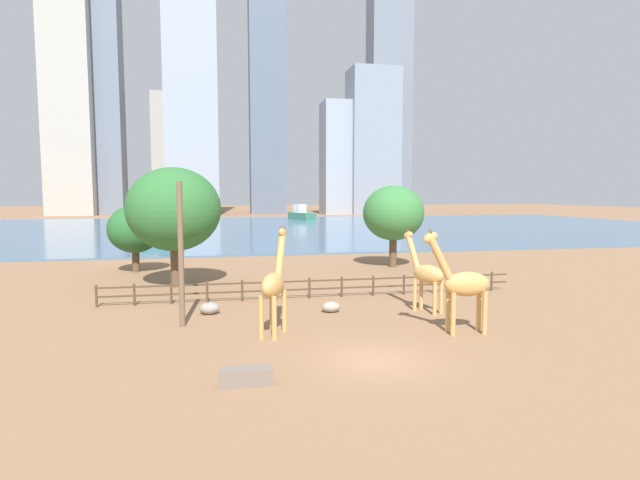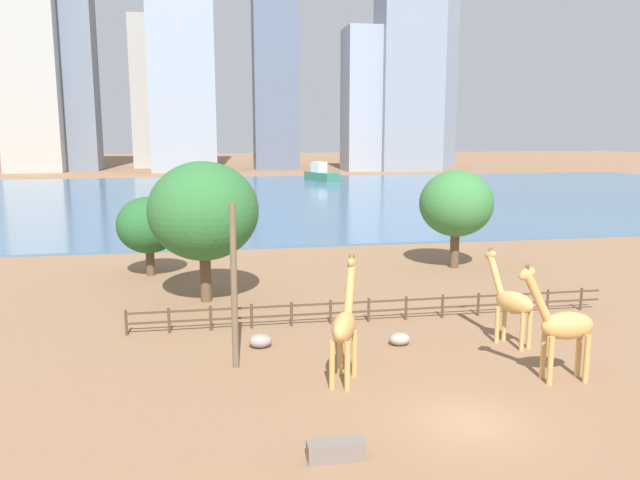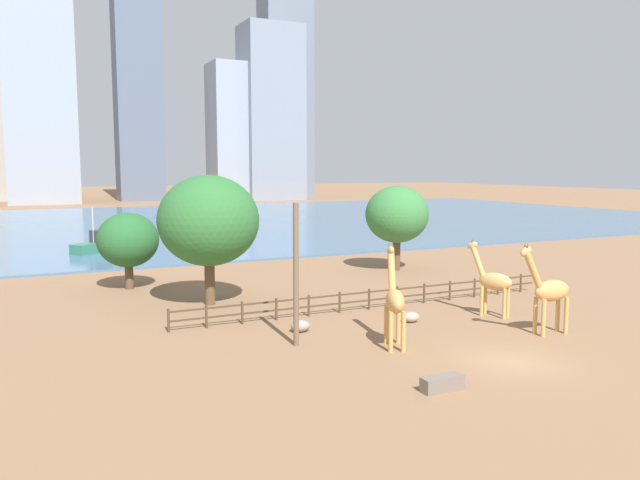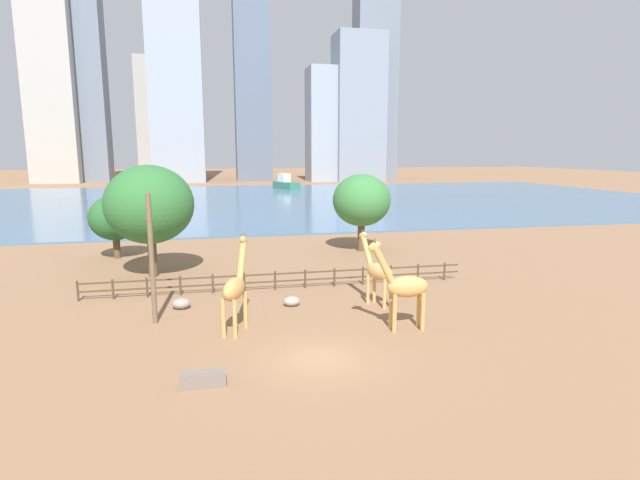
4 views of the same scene
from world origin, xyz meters
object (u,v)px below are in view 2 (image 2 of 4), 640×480
Objects in this scene: boulder_by_pole at (400,339)px; tree_center_broad at (149,225)px; boat_sailboat at (321,174)px; tree_left_large at (456,204)px; boulder_near_fence at (260,341)px; boat_ferry at (167,222)px; tree_right_tall at (203,211)px; giraffe_young at (563,325)px; giraffe_tall at (345,325)px; utility_pole at (234,287)px; giraffe_companion at (511,301)px; feeding_trough at (336,451)px.

tree_center_broad is (-12.95, 17.23, 3.29)m from boulder_by_pole.
tree_left_large is at bearing -25.55° from boat_sailboat.
boat_ferry reaches higher than boulder_near_fence.
boulder_near_fence is 17.87m from tree_center_broad.
tree_center_broad is 0.67× the size of tree_right_tall.
boat_sailboat is (4.79, 81.49, -3.32)m from tree_left_large.
giraffe_young is 0.89× the size of tree_center_broad.
tree_left_large is at bearing 43.48° from boulder_near_fence.
utility_pole is (-4.30, 2.27, 1.22)m from giraffe_tall.
boat_ferry is at bearing 36.72° from giraffe_tall.
boat_sailboat is (26.96, 80.09, -2.10)m from tree_center_broad.
utility_pole reaches higher than boat_ferry.
tree_right_tall reaches higher than boat_sailboat.
utility_pole is (-13.02, -0.57, 1.43)m from giraffe_companion.
boat_sailboat is at bearing 81.81° from boulder_by_pole.
boat_ferry reaches higher than boulder_by_pole.
tree_left_large reaches higher than boulder_near_fence.
tree_left_large is at bearing 59.78° from boulder_by_pole.
tree_center_broad reaches higher than giraffe_young.
boulder_by_pole is at bearing 73.46° from boat_ferry.
giraffe_companion is 0.55× the size of tree_right_tall.
tree_left_large reaches higher than boulder_by_pole.
utility_pole is 24.31m from tree_left_large.
boat_sailboat is at bearing -32.35° from giraffe_companion.
utility_pole is 1.28× the size of tree_center_broad.
giraffe_young reaches higher than boat_sailboat.
boulder_near_fence is at bearing -74.00° from tree_right_tall.
tree_left_large is at bearing -40.79° from giraffe_companion.
boat_sailboat is at bearing 86.64° from tree_left_large.
giraffe_young is at bearing -46.39° from tree_right_tall.
tree_center_broad reaches higher than boulder_near_fence.
tree_right_tall reaches higher than giraffe_companion.
boulder_by_pole is 0.11× the size of boat_sailboat.
tree_left_large reaches higher than giraffe_young.
giraffe_young is at bearing -27.79° from boulder_near_fence.
boulder_near_fence reaches higher than feeding_trough.
utility_pole is 19.36m from tree_center_broad.
tree_right_tall is at bearing -43.19° from giraffe_young.
giraffe_young reaches higher than boulder_by_pole.
giraffe_companion is 0.82× the size of tree_center_broad.
giraffe_young is at bearing -51.29° from tree_center_broad.
boat_ferry is 0.57× the size of boat_sailboat.
utility_pole is 1.36× the size of boat_ferry.
boat_ferry is (-12.94, 37.55, 0.67)m from boulder_by_pole.
boat_sailboat reaches higher than boulder_near_fence.
boulder_near_fence is at bearing 57.50° from giraffe_tall.
giraffe_young reaches higher than feeding_trough.
giraffe_tall is 5.01m from utility_pole.
giraffe_tall is 4.68× the size of boulder_near_fence.
utility_pole is 7.00× the size of boulder_by_pole.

